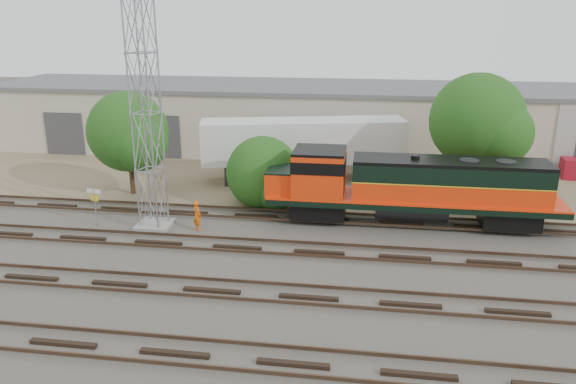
# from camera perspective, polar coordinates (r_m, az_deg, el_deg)

# --- Properties ---
(ground) EXTENTS (140.00, 140.00, 0.00)m
(ground) POSITION_cam_1_polar(r_m,az_deg,el_deg) (25.54, 2.87, -7.62)
(ground) COLOR #47423A
(ground) RESTS_ON ground
(dirt_strip) EXTENTS (80.00, 16.00, 0.02)m
(dirt_strip) POSITION_cam_1_polar(r_m,az_deg,el_deg) (39.58, 5.04, 1.67)
(dirt_strip) COLOR #726047
(dirt_strip) RESTS_ON ground
(tracks) EXTENTS (80.00, 20.40, 0.28)m
(tracks) POSITION_cam_1_polar(r_m,az_deg,el_deg) (22.84, 2.11, -10.64)
(tracks) COLOR black
(tracks) RESTS_ON ground
(warehouse) EXTENTS (58.40, 10.40, 5.30)m
(warehouse) POSITION_cam_1_polar(r_m,az_deg,el_deg) (46.74, 5.81, 7.47)
(warehouse) COLOR #C0B7A0
(warehouse) RESTS_ON ground
(locomotive) EXTENTS (15.54, 2.73, 3.74)m
(locomotive) POSITION_cam_1_polar(r_m,az_deg,el_deg) (30.35, 12.09, 0.57)
(locomotive) COLOR black
(locomotive) RESTS_ON tracks
(signal_tower) EXTENTS (1.78, 1.78, 12.04)m
(signal_tower) POSITION_cam_1_polar(r_m,az_deg,el_deg) (29.43, -14.17, 7.30)
(signal_tower) COLOR gray
(signal_tower) RESTS_ON ground
(sign_post) EXTENTS (0.85, 0.20, 2.09)m
(sign_post) POSITION_cam_1_polar(r_m,az_deg,el_deg) (31.50, -19.05, -0.75)
(sign_post) COLOR gray
(sign_post) RESTS_ON ground
(worker) EXTENTS (0.69, 0.68, 1.60)m
(worker) POSITION_cam_1_polar(r_m,az_deg,el_deg) (29.82, -9.21, -2.35)
(worker) COLOR #F35D0D
(worker) RESTS_ON ground
(semi_trailer) EXTENTS (13.79, 5.70, 4.16)m
(semi_trailer) POSITION_cam_1_polar(r_m,az_deg,el_deg) (37.77, 2.05, 5.03)
(semi_trailer) COLOR silver
(semi_trailer) RESTS_ON ground
(dumpster_red) EXTENTS (1.56, 1.46, 1.40)m
(dumpster_red) POSITION_cam_1_polar(r_m,az_deg,el_deg) (43.32, 26.98, 2.13)
(dumpster_red) COLOR maroon
(dumpster_red) RESTS_ON ground
(tree_west) EXTENTS (5.19, 4.94, 6.46)m
(tree_west) POSITION_cam_1_polar(r_m,az_deg,el_deg) (35.66, -15.68, 5.66)
(tree_west) COLOR #382619
(tree_west) RESTS_ON ground
(tree_mid) EXTENTS (4.58, 4.36, 4.36)m
(tree_mid) POSITION_cam_1_polar(r_m,az_deg,el_deg) (32.96, -2.22, 1.67)
(tree_mid) COLOR #382619
(tree_mid) RESTS_ON ground
(tree_east) EXTENTS (5.93, 5.65, 7.63)m
(tree_east) POSITION_cam_1_polar(r_m,az_deg,el_deg) (35.48, 19.14, 6.59)
(tree_east) COLOR #382619
(tree_east) RESTS_ON ground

